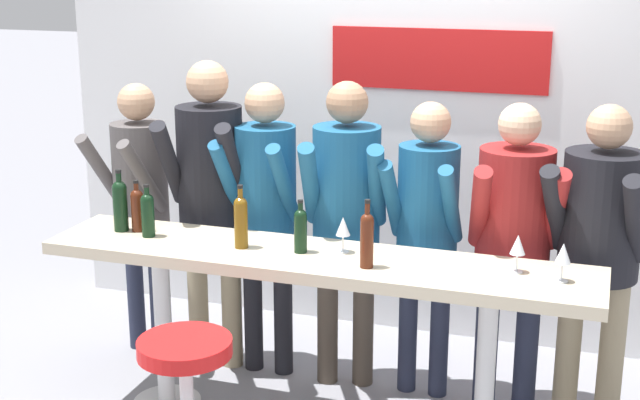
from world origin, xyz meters
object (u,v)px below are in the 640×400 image
object	(u,v)px
person_center_right	(427,217)
wine_glass_2	(343,228)
wine_bottle_1	(241,219)
person_far_left	(140,188)
person_center_left	(266,197)
wine_bottle_0	(120,203)
person_far_right	(599,234)
tasting_table	(315,282)
person_right	(514,227)
wine_glass_1	(518,246)
bar_stool	(187,393)
wine_bottle_2	(147,213)
wine_glass_0	(563,254)
person_center	(346,202)
person_left	(210,182)
wine_bottle_4	(367,237)
wine_bottle_3	(137,208)
wine_bottle_5	(301,228)

from	to	relation	value
person_center_right	wine_glass_2	size ratio (longest dim) A/B	9.09
wine_bottle_1	person_far_left	bearing A→B (deg)	146.71
person_center_left	wine_bottle_0	size ratio (longest dim) A/B	5.13
person_center_right	person_far_right	xyz separation A→B (m)	(0.86, -0.04, 0.01)
tasting_table	wine_bottle_1	size ratio (longest dim) A/B	8.53
person_right	wine_glass_1	bearing A→B (deg)	-92.55
person_right	person_center_left	bearing A→B (deg)	169.29
bar_stool	wine_bottle_2	world-z (taller)	wine_bottle_2
person_far_left	person_far_right	bearing A→B (deg)	9.38
tasting_table	wine_glass_0	size ratio (longest dim) A/B	15.25
wine_glass_0	person_far_right	bearing A→B (deg)	75.00
tasting_table	person_far_left	distance (m)	1.41
person_far_left	person_center_left	size ratio (longest dim) A/B	0.97
person_center	wine_bottle_0	size ratio (longest dim) A/B	5.22
person_far_left	person_center_right	bearing A→B (deg)	10.23
person_left	wine_bottle_4	bearing A→B (deg)	-38.40
wine_bottle_0	wine_glass_0	xyz separation A→B (m)	(2.22, -0.04, -0.02)
person_left	wine_glass_1	xyz separation A→B (m)	(1.74, -0.47, -0.04)
person_center_left	person_far_left	bearing A→B (deg)	177.21
wine_glass_1	wine_bottle_0	bearing A→B (deg)	-179.54
person_left	person_center_right	distance (m)	1.22
person_center_left	person_right	xyz separation A→B (m)	(1.34, 0.00, -0.04)
bar_stool	wine_bottle_2	size ratio (longest dim) A/B	2.74
bar_stool	wine_bottle_3	distance (m)	1.15
wine_bottle_4	wine_bottle_2	bearing A→B (deg)	175.60
tasting_table	person_far_right	world-z (taller)	person_far_right
wine_bottle_1	wine_glass_0	xyz separation A→B (m)	(1.52, 0.02, -0.02)
wine_bottle_1	wine_bottle_4	size ratio (longest dim) A/B	0.98
person_far_right	wine_bottle_5	distance (m)	1.46
tasting_table	wine_glass_1	distance (m)	0.98
person_right	person_far_right	size ratio (longest dim) A/B	0.99
wine_bottle_4	person_right	bearing A→B (deg)	47.68
person_center	wine_bottle_4	world-z (taller)	person_center
person_far_right	wine_bottle_4	size ratio (longest dim) A/B	5.11
wine_glass_1	wine_bottle_4	bearing A→B (deg)	-167.07
wine_bottle_5	wine_bottle_4	bearing A→B (deg)	-16.24
tasting_table	person_left	world-z (taller)	person_left
person_right	wine_bottle_5	bearing A→B (deg)	-161.13
bar_stool	person_far_right	world-z (taller)	person_far_right
person_center_left	wine_bottle_0	world-z (taller)	person_center_left
wine_glass_0	wine_bottle_0	bearing A→B (deg)	179.04
person_center_right	tasting_table	bearing A→B (deg)	-124.89
wine_bottle_0	wine_bottle_2	world-z (taller)	wine_bottle_0
wine_bottle_5	wine_glass_2	world-z (taller)	wine_bottle_5
wine_glass_1	person_left	bearing A→B (deg)	164.84
wine_glass_1	wine_bottle_1	bearing A→B (deg)	-176.87
tasting_table	person_far_left	size ratio (longest dim) A/B	1.66
bar_stool	person_center_left	xyz separation A→B (m)	(-0.13, 1.25, 0.54)
person_far_right	person_center_left	bearing A→B (deg)	-169.31
person_far_right	wine_glass_0	size ratio (longest dim) A/B	9.31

